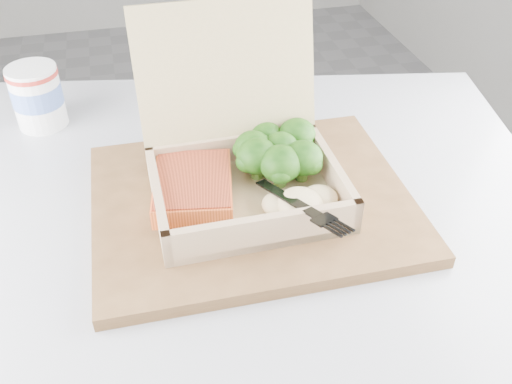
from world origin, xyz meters
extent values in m
cube|color=#9B9EA4|center=(0.70, -0.58, 0.73)|extent=(0.99, 0.99, 0.03)
cube|color=brown|center=(0.74, -0.52, 0.75)|extent=(0.40, 0.32, 0.02)
cube|color=tan|center=(0.73, -0.53, 0.77)|extent=(0.23, 0.17, 0.01)
cube|color=#A08262|center=(0.62, -0.53, 0.79)|extent=(0.01, 0.17, 0.05)
cube|color=#A08262|center=(0.84, -0.53, 0.79)|extent=(0.01, 0.17, 0.05)
cube|color=#A08262|center=(0.73, -0.62, 0.79)|extent=(0.22, 0.01, 0.05)
cube|color=#A08262|center=(0.73, -0.45, 0.79)|extent=(0.22, 0.01, 0.05)
cube|color=tan|center=(0.73, -0.42, 0.89)|extent=(0.22, 0.05, 0.17)
cube|color=#D75F2A|center=(0.67, -0.52, 0.78)|extent=(0.11, 0.14, 0.03)
ellipsoid|color=#D6BC8B|center=(0.78, -0.58, 0.79)|extent=(0.09, 0.08, 0.03)
cube|color=black|center=(0.75, -0.52, 0.80)|extent=(0.05, 0.11, 0.03)
cube|color=black|center=(0.77, -0.60, 0.80)|extent=(0.04, 0.05, 0.01)
cylinder|color=silver|center=(0.47, -0.25, 0.79)|extent=(0.07, 0.07, 0.09)
cylinder|color=#4F6DB8|center=(0.47, -0.25, 0.80)|extent=(0.07, 0.07, 0.03)
cylinder|color=#B12820|center=(0.47, -0.25, 0.83)|extent=(0.07, 0.07, 0.01)
cube|color=silver|center=(0.78, -0.31, 0.75)|extent=(0.11, 0.15, 0.00)
camera|label=1|loc=(0.61, -1.06, 1.21)|focal=40.00mm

